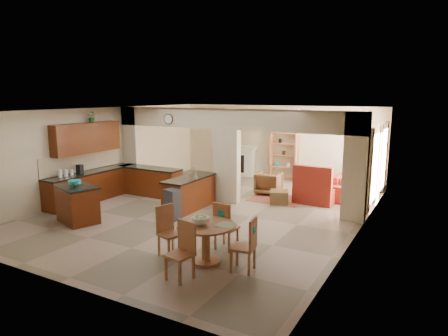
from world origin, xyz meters
The scene contains 39 objects.
floor centered at (0.00, 0.00, 0.00)m, with size 10.00×10.00×0.00m, color gray.
ceiling centered at (0.00, 0.00, 2.80)m, with size 10.00×10.00×0.00m, color white.
wall_back centered at (0.00, 5.00, 1.40)m, with size 8.00×8.00×0.00m, color #BAB188.
wall_front centered at (0.00, -5.00, 1.40)m, with size 8.00×8.00×0.00m, color #BAB188.
wall_left centered at (-4.00, 0.00, 1.40)m, with size 10.00×10.00×0.00m, color #BAB188.
wall_right centered at (4.00, 0.00, 1.40)m, with size 10.00×10.00×0.00m, color #BAB188.
partition_left_pier centered at (-3.70, 1.00, 1.40)m, with size 0.60×0.25×2.80m, color #BAB188.
partition_center_pier centered at (0.00, 1.00, 1.10)m, with size 0.80×0.25×2.20m, color #BAB188.
partition_right_pier centered at (3.70, 1.00, 1.40)m, with size 0.60×0.25×2.80m, color #BAB188.
partition_header centered at (0.00, 1.00, 2.50)m, with size 8.00×0.25×0.60m, color #BAB188.
kitchen_counter centered at (-3.26, -0.25, 0.46)m, with size 2.52×3.29×1.48m.
upper_cabinets centered at (-3.82, -0.80, 1.92)m, with size 0.35×2.40×0.90m, color #461408.
peninsula centered at (-0.60, -0.11, 0.46)m, with size 0.70×1.85×0.91m.
wall_clock centered at (-2.00, 0.85, 2.45)m, with size 0.34×0.34×0.03m, color #50331A.
rug centered at (1.20, 2.10, 0.01)m, with size 1.60×1.30×0.01m, color brown.
fireplace centered at (-1.60, 4.83, 0.61)m, with size 1.60×0.35×1.20m.
shelving_unit centered at (0.35, 4.82, 0.90)m, with size 1.00×0.32×1.80m, color #925932.
window_a centered at (3.97, 2.30, 1.20)m, with size 0.02×0.90×1.90m, color white.
window_b centered at (3.97, 4.00, 1.20)m, with size 0.02×0.90×1.90m, color white.
glazed_door centered at (3.97, 3.15, 1.05)m, with size 0.02×0.70×2.10m, color white.
drape_a_left centered at (3.93, 1.70, 1.20)m, with size 0.10×0.28×2.30m, color #471D1C.
drape_a_right centered at (3.93, 2.90, 1.20)m, with size 0.10×0.28×2.30m, color #471D1C.
drape_b_left centered at (3.93, 3.40, 1.20)m, with size 0.10×0.28×2.30m, color #471D1C.
drape_b_right centered at (3.93, 4.60, 1.20)m, with size 0.10×0.28×2.30m, color #471D1C.
ceiling_fan centered at (1.50, 3.00, 2.56)m, with size 1.00×1.00×0.10m, color white.
kitchen_island centered at (-2.38, -2.51, 0.47)m, with size 1.26×1.06×0.94m.
teal_bowl centered at (-2.45, -2.50, 1.01)m, with size 0.31×0.31×0.14m, color teal.
trash_can centered at (-0.39, -1.19, 0.37)m, with size 0.35×0.30×0.74m, color #2C2C2E.
dining_table centered at (1.77, -3.06, 0.51)m, with size 1.13×1.13×0.77m.
fruit_bowl centered at (1.70, -3.12, 0.86)m, with size 0.33×0.33×0.18m, color #85AE25.
sofa centered at (3.30, 3.58, 0.37)m, with size 1.00×2.55×0.74m, color maroon.
chaise centered at (2.33, 2.33, 0.23)m, with size 1.16×0.95×0.46m, color maroon.
armchair centered at (0.70, 2.56, 0.36)m, with size 0.76×0.78×0.71m, color maroon.
ottoman centered at (1.43, 1.65, 0.19)m, with size 0.53×0.53×0.39m, color maroon.
plant centered at (-3.82, -0.55, 2.54)m, with size 0.30×0.26×0.33m, color #185416.
chair_north centered at (1.76, -2.32, 0.55)m, with size 0.45×0.45×1.02m.
chair_east centered at (2.64, -3.02, 0.55)m, with size 0.48×0.48×1.02m.
chair_south centered at (1.76, -3.80, 0.55)m, with size 0.48×0.48×1.02m.
chair_west centered at (0.90, -3.09, 0.55)m, with size 0.53×0.53×1.02m.
Camera 1 is at (5.61, -9.23, 3.20)m, focal length 32.00 mm.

